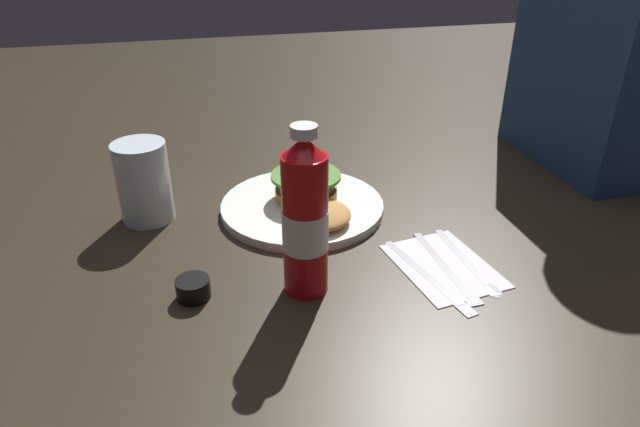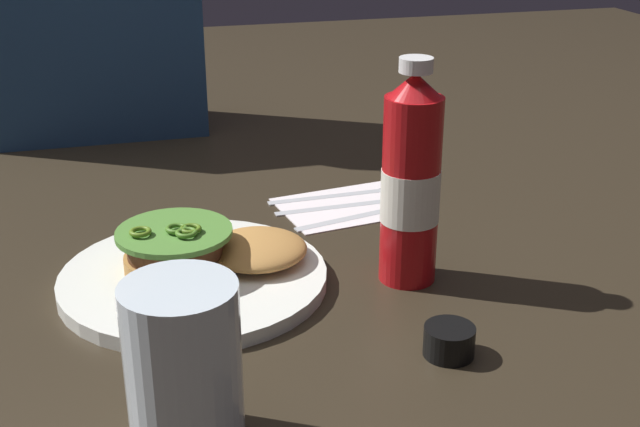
{
  "view_description": "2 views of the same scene",
  "coord_description": "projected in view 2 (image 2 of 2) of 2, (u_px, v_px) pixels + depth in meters",
  "views": [
    {
      "loc": [
        0.85,
        -0.19,
        0.47
      ],
      "look_at": [
        0.11,
        -0.01,
        0.05
      ],
      "focal_mm": 31.8,
      "sensor_mm": 36.0,
      "label": 1
    },
    {
      "loc": [
        -0.08,
        -0.8,
        0.41
      ],
      "look_at": [
        0.15,
        0.03,
        0.05
      ],
      "focal_mm": 46.64,
      "sensor_mm": 36.0,
      "label": 2
    }
  ],
  "objects": [
    {
      "name": "ketchup_bottle",
      "position": [
        411.0,
        183.0,
        0.86
      ],
      "size": [
        0.06,
        0.06,
        0.24
      ],
      "color": "#B81115",
      "rests_on": "ground_plane"
    },
    {
      "name": "ground_plane",
      "position": [
        193.0,
        280.0,
        0.89
      ],
      "size": [
        3.0,
        3.0,
        0.0
      ],
      "primitive_type": "plane",
      "color": "#2D2519"
    },
    {
      "name": "condiment_cup",
      "position": [
        449.0,
        341.0,
        0.75
      ],
      "size": [
        0.05,
        0.05,
        0.03
      ],
      "primitive_type": "cylinder",
      "color": "black",
      "rests_on": "ground_plane"
    },
    {
      "name": "napkin",
      "position": [
        347.0,
        206.0,
        1.08
      ],
      "size": [
        0.19,
        0.15,
        0.0
      ],
      "primitive_type": "cube",
      "rotation": [
        0.0,
        0.0,
        0.15
      ],
      "color": "white",
      "rests_on": "ground_plane"
    },
    {
      "name": "dinner_plate",
      "position": [
        194.0,
        278.0,
        0.88
      ],
      "size": [
        0.28,
        0.28,
        0.02
      ],
      "primitive_type": "cylinder",
      "color": "white",
      "rests_on": "ground_plane"
    },
    {
      "name": "spoon_utensil",
      "position": [
        355.0,
        191.0,
        1.12
      ],
      "size": [
        0.19,
        0.03,
        0.0
      ],
      "color": "silver",
      "rests_on": "napkin"
    },
    {
      "name": "butter_knife",
      "position": [
        377.0,
        210.0,
        1.06
      ],
      "size": [
        0.2,
        0.06,
        0.0
      ],
      "color": "silver",
      "rests_on": "napkin"
    },
    {
      "name": "burger_sandwich",
      "position": [
        206.0,
        250.0,
        0.88
      ],
      "size": [
        0.2,
        0.12,
        0.05
      ],
      "color": "#B57E3E",
      "rests_on": "dinner_plate"
    },
    {
      "name": "water_glass",
      "position": [
        184.0,
        367.0,
        0.62
      ],
      "size": [
        0.09,
        0.09,
        0.14
      ],
      "primitive_type": "cylinder",
      "color": "silver",
      "rests_on": "ground_plane"
    },
    {
      "name": "fork_utensil",
      "position": [
        360.0,
        202.0,
        1.09
      ],
      "size": [
        0.2,
        0.02,
        0.0
      ],
      "color": "silver",
      "rests_on": "napkin"
    }
  ]
}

